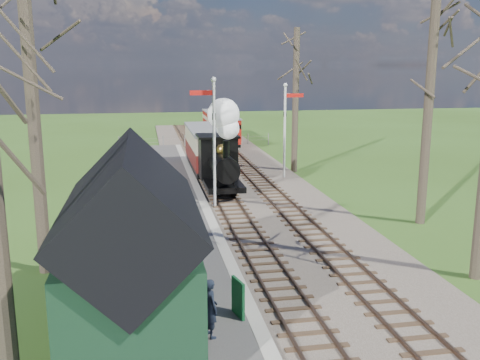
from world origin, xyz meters
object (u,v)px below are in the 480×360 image
(semaphore_far, at_px, (286,124))
(coach, at_px, (208,147))
(semaphore_near, at_px, (213,133))
(bench, at_px, (180,307))
(red_carriage_b, at_px, (216,124))
(person, at_px, (210,308))
(red_carriage_a, at_px, (225,131))
(locomotive, at_px, (221,152))
(sign_board, at_px, (238,298))
(station_shed, at_px, (132,252))

(semaphore_far, distance_m, coach, 5.40)
(semaphore_near, height_order, coach, semaphore_near)
(coach, bearing_deg, bench, -98.75)
(red_carriage_b, height_order, person, red_carriage_b)
(semaphore_far, distance_m, red_carriage_a, 12.93)
(semaphore_far, xyz_separation_m, red_carriage_a, (-1.77, 12.67, -1.89))
(locomotive, relative_size, sign_board, 4.89)
(station_shed, height_order, sign_board, station_shed)
(coach, relative_size, bench, 4.99)
(locomotive, bearing_deg, bench, -102.30)
(semaphore_far, bearing_deg, red_carriage_b, 95.58)
(semaphore_far, xyz_separation_m, locomotive, (-4.39, -3.39, -1.07))
(semaphore_near, xyz_separation_m, coach, (0.77, 8.68, -1.96))
(semaphore_far, xyz_separation_m, bench, (-7.52, -17.77, -2.73))
(station_shed, xyz_separation_m, red_carriage_b, (6.90, 36.17, -0.81))
(station_shed, xyz_separation_m, bench, (1.15, 0.23, -1.65))
(semaphore_far, bearing_deg, coach, 148.50)
(coach, distance_m, sign_board, 20.45)
(coach, bearing_deg, red_carriage_a, 75.41)
(coach, height_order, sign_board, coach)
(locomotive, relative_size, person, 3.34)
(station_shed, bearing_deg, person, -19.61)
(station_shed, distance_m, bench, 2.03)
(sign_board, bearing_deg, red_carriage_b, 83.31)
(person, bearing_deg, red_carriage_a, -25.88)
(person, bearing_deg, bench, 20.94)
(locomotive, xyz_separation_m, bench, (-3.13, -14.38, -1.66))
(station_shed, relative_size, red_carriage_a, 1.27)
(red_carriage_a, height_order, bench, red_carriage_a)
(coach, bearing_deg, semaphore_far, -31.50)
(station_shed, xyz_separation_m, locomotive, (4.29, 14.61, 0.01))
(coach, bearing_deg, red_carriage_b, 80.47)
(semaphore_near, bearing_deg, bench, -101.42)
(coach, distance_m, person, 21.49)
(coach, distance_m, red_carriage_a, 10.32)
(semaphore_near, bearing_deg, red_carriage_b, 82.06)
(station_shed, bearing_deg, semaphore_near, 73.62)
(locomotive, bearing_deg, semaphore_far, 37.71)
(coach, xyz_separation_m, person, (-2.47, -21.33, -0.72))
(semaphore_near, distance_m, red_carriage_a, 19.09)
(semaphore_near, bearing_deg, locomotive, 73.82)
(semaphore_far, xyz_separation_m, sign_board, (-5.98, -17.69, -2.64))
(red_carriage_a, height_order, person, red_carriage_a)
(sign_board, distance_m, person, 1.32)
(red_carriage_a, distance_m, sign_board, 30.65)
(red_carriage_b, relative_size, sign_board, 4.87)
(coach, xyz_separation_m, red_carriage_b, (2.60, 15.49, -0.20))
(coach, bearing_deg, semaphore_near, -95.06)
(semaphore_far, xyz_separation_m, red_carriage_b, (-1.77, 18.17, -1.89))
(locomotive, xyz_separation_m, person, (-2.46, -15.26, -1.33))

